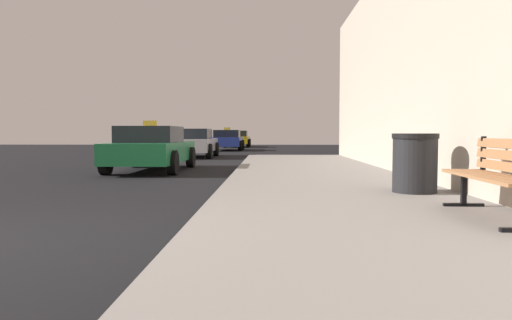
{
  "coord_description": "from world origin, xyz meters",
  "views": [
    {
      "loc": [
        2.85,
        -4.49,
        1.08
      ],
      "look_at": [
        2.61,
        4.23,
        0.59
      ],
      "focal_mm": 33.52,
      "sensor_mm": 36.0,
      "label": 1
    }
  ],
  "objects_px": {
    "trash_bin": "(415,163)",
    "car_silver": "(193,143)",
    "car_yellow": "(238,139)",
    "car_blue": "(227,140)",
    "bench": "(500,171)",
    "car_green": "(152,148)",
    "car_white": "(237,138)"
  },
  "relations": [
    {
      "from": "car_silver",
      "to": "bench",
      "type": "bearing_deg",
      "value": -69.57
    },
    {
      "from": "trash_bin",
      "to": "car_yellow",
      "type": "distance_m",
      "value": 29.79
    },
    {
      "from": "car_silver",
      "to": "car_white",
      "type": "xyz_separation_m",
      "value": [
        0.29,
        25.22,
        -0.0
      ]
    },
    {
      "from": "car_yellow",
      "to": "car_white",
      "type": "distance_m",
      "value": 9.52
    },
    {
      "from": "car_green",
      "to": "car_blue",
      "type": "height_order",
      "value": "same"
    },
    {
      "from": "bench",
      "to": "car_green",
      "type": "bearing_deg",
      "value": 127.35
    },
    {
      "from": "bench",
      "to": "car_silver",
      "type": "distance_m",
      "value": 16.99
    },
    {
      "from": "car_white",
      "to": "car_green",
      "type": "bearing_deg",
      "value": -90.4
    },
    {
      "from": "trash_bin",
      "to": "car_blue",
      "type": "xyz_separation_m",
      "value": [
        -4.89,
        22.21,
        0.03
      ]
    },
    {
      "from": "car_silver",
      "to": "car_green",
      "type": "bearing_deg",
      "value": -89.59
    },
    {
      "from": "car_green",
      "to": "bench",
      "type": "bearing_deg",
      "value": -54.41
    },
    {
      "from": "bench",
      "to": "car_yellow",
      "type": "relative_size",
      "value": 0.41
    },
    {
      "from": "bench",
      "to": "car_white",
      "type": "bearing_deg",
      "value": 99.57
    },
    {
      "from": "car_green",
      "to": "car_yellow",
      "type": "bearing_deg",
      "value": 87.8
    },
    {
      "from": "bench",
      "to": "car_yellow",
      "type": "xyz_separation_m",
      "value": [
        -4.98,
        31.65,
        -0.02
      ]
    },
    {
      "from": "car_blue",
      "to": "bench",
      "type": "bearing_deg",
      "value": -78.13
    },
    {
      "from": "bench",
      "to": "car_blue",
      "type": "xyz_separation_m",
      "value": [
        -5.14,
        24.45,
        -0.02
      ]
    },
    {
      "from": "bench",
      "to": "trash_bin",
      "type": "height_order",
      "value": "trash_bin"
    },
    {
      "from": "bench",
      "to": "car_yellow",
      "type": "bearing_deg",
      "value": 100.7
    },
    {
      "from": "trash_bin",
      "to": "car_silver",
      "type": "relative_size",
      "value": 0.22
    },
    {
      "from": "car_green",
      "to": "car_yellow",
      "type": "distance_m",
      "value": 23.46
    },
    {
      "from": "trash_bin",
      "to": "car_blue",
      "type": "bearing_deg",
      "value": 102.41
    },
    {
      "from": "trash_bin",
      "to": "car_white",
      "type": "relative_size",
      "value": 0.23
    },
    {
      "from": "car_blue",
      "to": "car_yellow",
      "type": "xyz_separation_m",
      "value": [
        0.16,
        7.21,
        0.0
      ]
    },
    {
      "from": "car_yellow",
      "to": "trash_bin",
      "type": "bearing_deg",
      "value": -80.87
    },
    {
      "from": "trash_bin",
      "to": "car_blue",
      "type": "relative_size",
      "value": 0.22
    },
    {
      "from": "car_green",
      "to": "car_white",
      "type": "bearing_deg",
      "value": 89.6
    },
    {
      "from": "bench",
      "to": "car_white",
      "type": "height_order",
      "value": "car_white"
    },
    {
      "from": "car_blue",
      "to": "car_white",
      "type": "distance_m",
      "value": 16.7
    },
    {
      "from": "trash_bin",
      "to": "car_green",
      "type": "distance_m",
      "value": 8.2
    },
    {
      "from": "bench",
      "to": "car_white",
      "type": "xyz_separation_m",
      "value": [
        -5.65,
        41.14,
        -0.02
      ]
    },
    {
      "from": "car_blue",
      "to": "car_yellow",
      "type": "bearing_deg",
      "value": 88.71
    }
  ]
}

